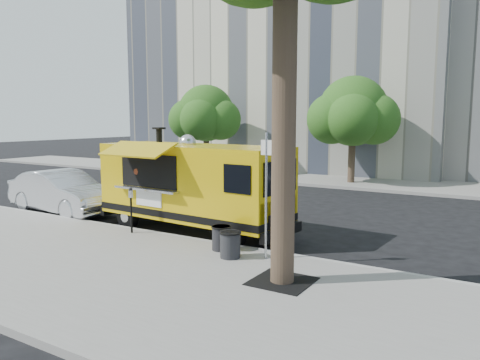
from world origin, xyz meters
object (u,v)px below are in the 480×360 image
(sign_post, at_px, (266,188))
(far_tree_a, at_px, (206,113))
(trash_bin_right, at_px, (230,244))
(food_truck, at_px, (192,184))
(trash_bin_left, at_px, (221,237))
(parking_meter, at_px, (131,205))
(sedan, at_px, (63,192))
(far_tree_b, at_px, (353,111))

(sign_post, bearing_deg, far_tree_a, 129.83)
(far_tree_a, bearing_deg, trash_bin_right, -52.84)
(food_truck, height_order, trash_bin_left, food_truck)
(trash_bin_right, bearing_deg, parking_meter, 171.16)
(sign_post, xyz_separation_m, trash_bin_right, (-0.76, -0.39, -1.36))
(sign_post, bearing_deg, sedan, 170.55)
(sign_post, height_order, sedan, sign_post)
(far_tree_a, xyz_separation_m, food_truck, (8.06, -12.13, -2.29))
(trash_bin_left, bearing_deg, food_truck, 142.58)
(far_tree_a, distance_m, trash_bin_left, 17.50)
(far_tree_a, bearing_deg, parking_meter, -62.85)
(sign_post, relative_size, sedan, 0.63)
(sign_post, bearing_deg, parking_meter, 177.48)
(far_tree_b, xyz_separation_m, food_truck, (-0.94, -12.53, -2.34))
(far_tree_b, bearing_deg, far_tree_a, -177.46)
(trash_bin_right, bearing_deg, trash_bin_left, 140.98)
(trash_bin_left, bearing_deg, sedan, 169.43)
(food_truck, distance_m, trash_bin_right, 3.59)
(sign_post, bearing_deg, trash_bin_left, 177.56)
(far_tree_a, relative_size, trash_bin_right, 8.42)
(sedan, distance_m, trash_bin_right, 8.78)
(sign_post, height_order, trash_bin_right, sign_post)
(far_tree_b, relative_size, parking_meter, 4.12)
(far_tree_b, height_order, food_truck, far_tree_b)
(far_tree_b, height_order, trash_bin_left, far_tree_b)
(sign_post, distance_m, parking_meter, 4.64)
(far_tree_b, relative_size, trash_bin_left, 8.91)
(far_tree_b, distance_m, sedan, 14.71)
(far_tree_b, height_order, trash_bin_right, far_tree_b)
(sign_post, bearing_deg, trash_bin_right, -152.71)
(parking_meter, relative_size, food_truck, 0.20)
(far_tree_b, height_order, sedan, far_tree_b)
(far_tree_b, bearing_deg, trash_bin_right, -83.01)
(food_truck, relative_size, trash_bin_right, 10.31)
(sign_post, distance_m, trash_bin_left, 1.89)
(sedan, bearing_deg, parking_meter, -101.18)
(sign_post, relative_size, parking_meter, 2.25)
(parking_meter, bearing_deg, trash_bin_right, -8.84)
(far_tree_a, height_order, food_truck, far_tree_a)
(sign_post, xyz_separation_m, trash_bin_left, (-1.31, 0.06, -1.37))
(parking_meter, xyz_separation_m, trash_bin_right, (3.79, -0.59, -0.49))
(far_tree_a, height_order, sign_post, far_tree_a)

